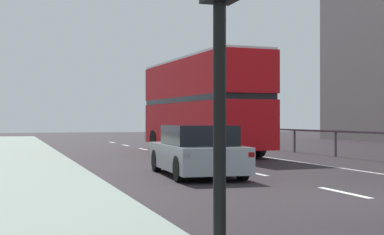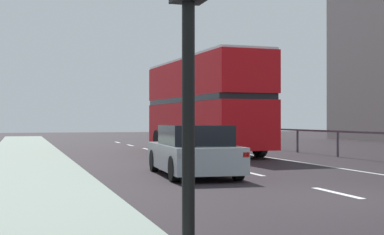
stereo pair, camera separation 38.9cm
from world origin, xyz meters
TOP-DOWN VIEW (x-y plane):
  - ground_plane at (0.00, 0.00)m, footprint 75.97×120.00m
  - near_sidewalk_kerb at (-6.02, 0.00)m, footprint 2.89×80.00m
  - lane_paint_markings at (2.13, 8.53)m, footprint 3.43×46.00m
  - bridge_side_railing at (6.10, 9.00)m, footprint 0.10×42.00m
  - double_decker_bus_red at (1.75, 15.00)m, footprint 2.88×10.24m
  - hatchback_car_near at (-1.79, 5.09)m, footprint 2.04×4.40m

SIDE VIEW (x-z plane):
  - ground_plane at x=0.00m, z-range -0.10..0.00m
  - lane_paint_markings at x=2.13m, z-range 0.00..0.01m
  - near_sidewalk_kerb at x=-6.02m, z-range 0.00..0.14m
  - hatchback_car_near at x=-1.79m, z-range -0.02..1.35m
  - bridge_side_railing at x=6.10m, z-range 0.34..1.42m
  - double_decker_bus_red at x=1.75m, z-range 0.15..4.44m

